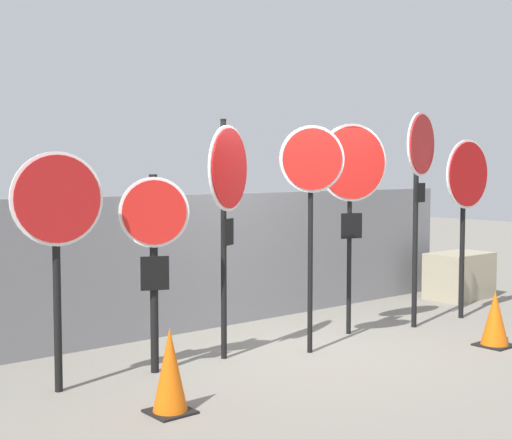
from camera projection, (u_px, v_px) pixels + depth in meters
The scene contains 12 objects.
ground_plane at pixel (305, 348), 8.01m from camera, with size 40.00×40.00×0.00m, color gray.
fence_back at pixel (222, 260), 9.13m from camera, with size 8.55×0.12×1.70m.
stop_sign_0 at pixel (58, 218), 6.28m from camera, with size 0.84×0.16×2.16m.
stop_sign_1 at pixel (154, 238), 6.91m from camera, with size 0.63×0.30×1.96m.
stop_sign_2 at pixel (228, 185), 7.42m from camera, with size 0.81×0.43×2.53m.
stop_sign_3 at pixel (312, 180), 7.64m from camera, with size 0.64×0.37×2.47m.
stop_sign_4 at pixel (352, 177), 8.53m from camera, with size 0.89×0.32×2.55m.
stop_sign_5 at pixel (420, 168), 8.91m from camera, with size 0.78×0.23×2.72m.
stop_sign_6 at pixel (467, 187), 9.49m from camera, with size 0.92×0.12×2.40m.
traffic_cone_0 at pixel (495, 319), 8.07m from camera, with size 0.37×0.37×0.63m.
traffic_cone_1 at pixel (170, 371), 5.83m from camera, with size 0.35×0.35×0.71m.
storage_crate at pixel (459, 275), 11.13m from camera, with size 1.03×0.66×0.71m.
Camera 1 is at (-5.48, -5.71, 1.99)m, focal length 50.00 mm.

